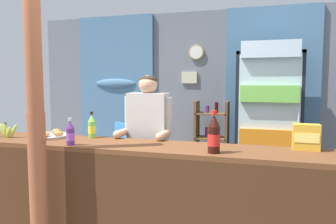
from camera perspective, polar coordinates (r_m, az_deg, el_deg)
The scene contains 14 objects.
ground_plane at distance 3.80m, azimuth -1.29°, elevation -17.19°, with size 6.96×6.96×0.00m, color slate.
back_wall_curtained at distance 5.11m, azimuth 4.40°, elevation 3.51°, with size 5.23×0.22×2.53m.
stall_counter at distance 2.83m, azimuth -4.58°, elevation -12.98°, with size 4.04×0.55×0.91m.
timber_post at distance 2.83m, azimuth -22.23°, elevation -1.06°, with size 0.17×0.15×2.42m.
drink_fridge at distance 4.37m, azimuth 17.27°, elevation 0.05°, with size 0.80×0.70×1.94m.
bottle_shelf_rack at distance 4.73m, azimuth 7.64°, elevation -4.99°, with size 0.48×0.28×1.18m.
plastic_lawn_chair at distance 4.76m, azimuth -9.35°, elevation -6.42°, with size 0.62×0.62×0.86m.
shopkeeper at distance 3.34m, azimuth -3.55°, elevation -3.22°, with size 0.52×0.42×1.52m.
soda_bottle_cola at distance 2.53m, azimuth 8.08°, elevation -4.04°, with size 0.10×0.10×0.33m.
soda_bottle_lime_soda at distance 3.27m, azimuth -13.24°, elevation -2.54°, with size 0.07×0.07×0.26m.
soda_bottle_grape_soda at distance 2.94m, azimuth -16.80°, elevation -3.67°, with size 0.07×0.07×0.24m.
snack_box_choco_powder at distance 2.84m, azimuth 23.12°, elevation -4.09°, with size 0.21×0.11×0.21m.
pastry_tray at distance 3.43m, azimuth -20.13°, elevation -3.84°, with size 0.38×0.38×0.07m.
banana_bunch at distance 3.59m, azimuth -26.62°, elevation -3.02°, with size 0.26×0.06×0.16m.
Camera 1 is at (1.10, -2.27, 1.45)m, focal length 34.65 mm.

